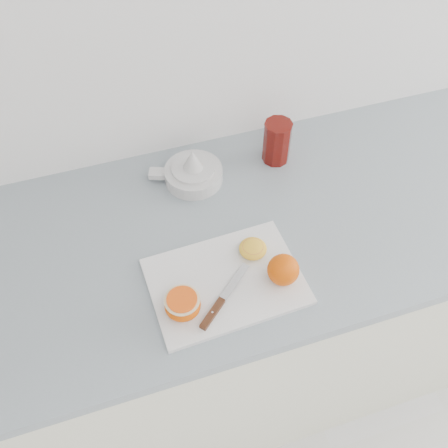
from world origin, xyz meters
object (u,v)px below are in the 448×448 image
Objects in this scene: citrus_juicer at (193,172)px; red_tumbler at (277,143)px; counter at (260,307)px; cutting_board at (226,281)px; half_orange at (183,305)px.

citrus_juicer is 1.56× the size of red_tumbler.
counter is 0.50m from cutting_board.
cutting_board reaches higher than counter.
citrus_juicer is (-0.14, 0.17, 0.47)m from counter.
citrus_juicer is (0.02, 0.32, 0.02)m from cutting_board.
counter is 7.21× the size of cutting_board.
red_tumbler is at bearing 1.84° from citrus_juicer.
red_tumbler is at bearing 53.11° from cutting_board.
half_orange is 0.50m from red_tumbler.
red_tumbler reaches higher than cutting_board.
red_tumbler is (0.08, 0.18, 0.50)m from counter.
half_orange is (-0.10, -0.04, 0.03)m from cutting_board.
counter is at bearing -115.04° from red_tumbler.
half_orange is at bearing -144.62° from counter.
cutting_board is 0.41m from red_tumbler.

